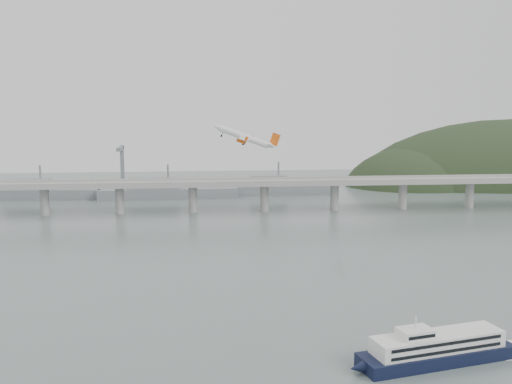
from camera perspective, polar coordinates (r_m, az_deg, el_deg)
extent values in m
plane|color=#566461|center=(226.86, 1.36, -11.14)|extent=(900.00, 900.00, 0.00)
cube|color=gray|center=(416.58, -1.92, 0.82)|extent=(800.00, 22.00, 2.20)
cube|color=gray|center=(405.93, -1.83, 0.90)|extent=(800.00, 0.60, 1.80)
cube|color=gray|center=(426.70, -2.01, 1.27)|extent=(800.00, 0.60, 1.80)
cylinder|color=gray|center=(430.15, -19.47, -0.84)|extent=(6.00, 6.00, 21.00)
cylinder|color=gray|center=(420.84, -12.85, -0.76)|extent=(6.00, 6.00, 21.00)
cylinder|color=gray|center=(417.36, -6.03, -0.67)|extent=(6.00, 6.00, 21.00)
cylinder|color=gray|center=(419.85, 0.81, -0.57)|extent=(6.00, 6.00, 21.00)
cylinder|color=gray|center=(428.20, 7.47, -0.46)|extent=(6.00, 6.00, 21.00)
cylinder|color=gray|center=(442.09, 13.80, -0.35)|extent=(6.00, 6.00, 21.00)
cylinder|color=gray|center=(461.00, 19.68, -0.24)|extent=(6.00, 6.00, 21.00)
ellipsoid|color=black|center=(624.61, 22.82, -0.75)|extent=(320.00, 150.00, 156.00)
ellipsoid|color=black|center=(575.43, 14.97, -0.51)|extent=(140.00, 110.00, 96.00)
cube|color=slate|center=(502.92, -19.76, -0.18)|extent=(95.67, 20.15, 8.00)
cube|color=slate|center=(504.26, -20.85, 0.71)|extent=(33.90, 15.02, 8.00)
cylinder|color=slate|center=(500.85, -19.85, 1.63)|extent=(1.60, 1.60, 14.00)
cube|color=slate|center=(483.01, -8.33, -0.10)|extent=(110.55, 21.43, 8.00)
cube|color=slate|center=(482.54, -9.66, 0.82)|extent=(39.01, 16.73, 8.00)
cylinder|color=slate|center=(480.86, -8.37, 1.78)|extent=(1.60, 1.60, 14.00)
cube|color=slate|center=(496.67, 2.15, 0.23)|extent=(85.00, 13.60, 8.00)
cube|color=slate|center=(494.51, 1.18, 1.13)|extent=(29.75, 11.90, 8.00)
cylinder|color=slate|center=(494.58, 2.16, 2.06)|extent=(1.60, 1.60, 14.00)
cube|color=slate|center=(519.00, -12.61, 2.17)|extent=(3.00, 3.00, 40.00)
cube|color=slate|center=(507.44, -12.81, 4.06)|extent=(3.00, 28.00, 3.00)
cube|color=black|center=(192.06, 16.85, -14.68)|extent=(50.17, 22.22, 3.90)
cone|color=black|center=(179.16, 9.65, -16.18)|extent=(5.62, 4.89, 3.90)
cube|color=silver|center=(190.39, 16.91, -13.47)|extent=(42.13, 18.59, 4.88)
cube|color=black|center=(186.24, 17.82, -13.60)|extent=(36.19, 8.36, 0.98)
cube|color=black|center=(187.12, 17.79, -14.27)|extent=(36.19, 8.36, 0.98)
cube|color=black|center=(193.66, 16.07, -12.64)|extent=(36.19, 8.36, 0.98)
cube|color=black|center=(194.51, 16.04, -13.29)|extent=(36.19, 8.36, 0.98)
cube|color=silver|center=(184.86, 14.93, -12.83)|extent=(11.03, 8.82, 2.54)
cube|color=black|center=(182.20, 15.54, -13.18)|extent=(8.59, 2.06, 0.98)
cylinder|color=silver|center=(183.76, 14.97, -11.92)|extent=(0.58, 0.58, 3.90)
ellipsoid|color=white|center=(208.83, 23.15, -13.65)|extent=(30.52, 19.93, 0.20)
cylinder|color=white|center=(290.07, -1.15, 5.28)|extent=(24.20, 8.91, 11.25)
cone|color=white|center=(291.63, -3.74, 6.21)|extent=(4.99, 4.07, 4.20)
cone|color=white|center=(289.14, 1.57, 4.39)|extent=(5.57, 3.88, 4.50)
cube|color=white|center=(290.03, -1.04, 5.06)|extent=(9.29, 30.10, 3.23)
cube|color=white|center=(289.15, 1.45, 4.56)|extent=(4.48, 10.85, 1.67)
cube|color=#DB530E|center=(289.02, 1.81, 5.04)|extent=(5.63, 1.08, 6.70)
cylinder|color=#DB530E|center=(295.00, -1.27, 4.93)|extent=(4.51, 2.93, 3.17)
cylinder|color=black|center=(295.17, -1.61, 5.05)|extent=(1.34, 2.14, 2.01)
cube|color=white|center=(294.96, -1.22, 5.09)|extent=(2.42, 0.62, 1.74)
cylinder|color=#DB530E|center=(285.41, -1.47, 4.90)|extent=(4.51, 2.93, 3.17)
cylinder|color=black|center=(285.58, -1.81, 5.03)|extent=(1.34, 2.14, 2.01)
cube|color=white|center=(285.37, -1.41, 5.07)|extent=(2.42, 0.62, 1.74)
cylinder|color=black|center=(292.38, -1.10, 4.77)|extent=(1.06, 0.39, 2.10)
cylinder|color=black|center=(292.43, -1.17, 4.60)|extent=(1.28, 0.53, 1.25)
cylinder|color=black|center=(287.84, -1.19, 4.76)|extent=(1.06, 0.39, 2.10)
cylinder|color=black|center=(287.89, -1.26, 4.58)|extent=(1.28, 0.53, 1.25)
cylinder|color=black|center=(291.29, -3.26, 5.52)|extent=(1.06, 0.39, 2.10)
cylinder|color=black|center=(291.34, -3.32, 5.34)|extent=(1.28, 0.53, 1.25)
cube|color=#DB530E|center=(304.68, -0.40, 5.17)|extent=(2.04, 0.45, 2.46)
cube|color=#DB530E|center=(275.01, -0.92, 5.10)|extent=(2.04, 0.45, 2.46)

